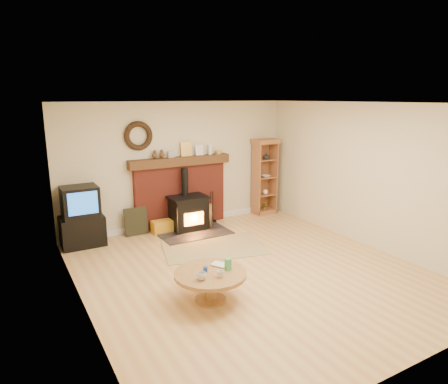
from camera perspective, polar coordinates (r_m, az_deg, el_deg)
ground at (r=6.46m, az=3.72°, el=-11.15°), size 5.50×5.50×0.00m
room_shell at (r=6.02m, az=3.33°, el=4.16°), size 5.02×5.52×2.61m
chimney_breast at (r=8.44m, az=-6.20°, el=0.46°), size 2.20×0.22×1.78m
wood_stove at (r=8.21m, az=-5.01°, el=-3.17°), size 1.40×1.00×1.28m
area_rug at (r=7.38m, az=-1.58°, el=-7.84°), size 2.05×1.65×0.01m
tv_unit at (r=7.75m, az=-19.69°, el=-3.47°), size 0.77×0.55×1.12m
curio_cabinet at (r=9.32m, az=5.72°, el=2.20°), size 0.56×0.41×1.75m
firelog_box at (r=8.19m, az=-8.81°, el=-4.93°), size 0.41×0.26×0.26m
leaning_painting at (r=8.13m, az=-12.45°, el=-4.12°), size 0.46×0.12×0.55m
fire_tools at (r=8.76m, az=-1.63°, el=-3.70°), size 0.16×0.16×0.70m
coffee_table at (r=5.44m, az=-1.94°, el=-12.13°), size 0.97×0.97×0.57m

